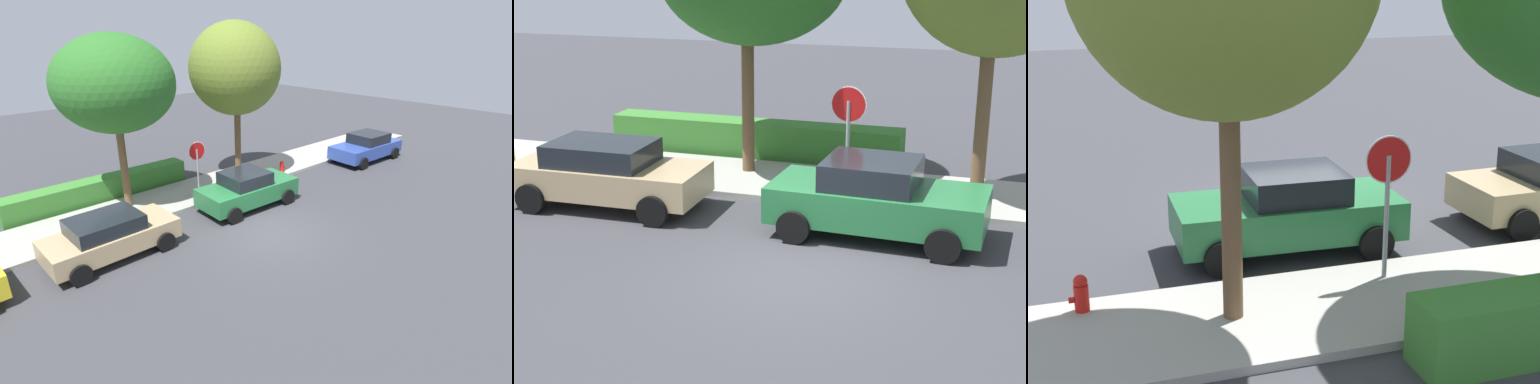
# 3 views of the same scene
# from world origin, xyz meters

# --- Properties ---
(ground_plane) EXTENTS (60.00, 60.00, 0.00)m
(ground_plane) POSITION_xyz_m (0.00, 0.00, 0.00)
(ground_plane) COLOR #38383D
(sidewalk_curb) EXTENTS (32.00, 2.76, 0.14)m
(sidewalk_curb) POSITION_xyz_m (0.00, 4.85, 0.07)
(sidewalk_curb) COLOR #9E9B93
(sidewalk_curb) RESTS_ON ground_plane
(stop_sign) EXTENTS (0.78, 0.08, 2.52)m
(stop_sign) POSITION_xyz_m (-0.08, 4.14, 1.74)
(stop_sign) COLOR gray
(stop_sign) RESTS_ON ground_plane
(parked_car_green) EXTENTS (4.14, 2.13, 1.51)m
(parked_car_green) POSITION_xyz_m (0.92, 2.18, 0.76)
(parked_car_green) COLOR #236B38
(parked_car_green) RESTS_ON ground_plane
(parked_car_tan) EXTENTS (4.09, 2.02, 1.41)m
(parked_car_tan) POSITION_xyz_m (-4.82, 2.22, 0.74)
(parked_car_tan) COLOR tan
(parked_car_tan) RESTS_ON ground_plane
(front_yard_hedge) EXTENTS (7.70, 0.88, 0.98)m
(front_yard_hedge) POSITION_xyz_m (-3.13, 6.89, 0.49)
(front_yard_hedge) COLOR #387A2D
(front_yard_hedge) RESTS_ON ground_plane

